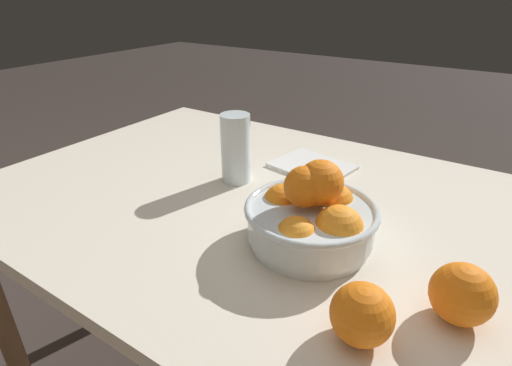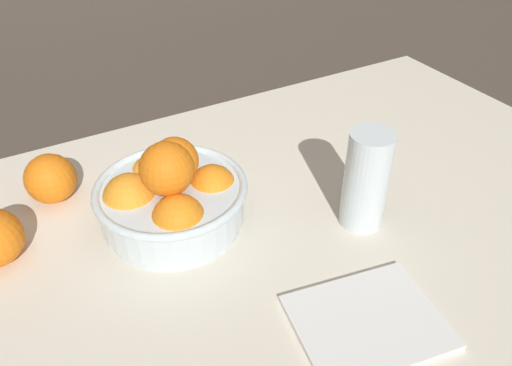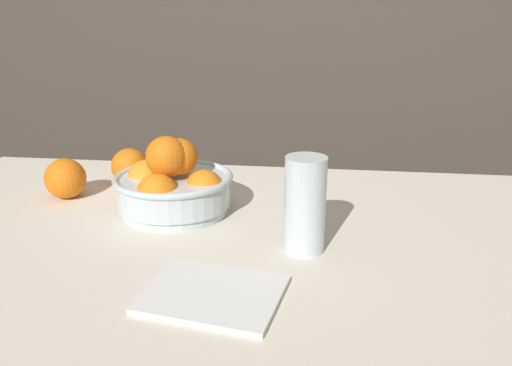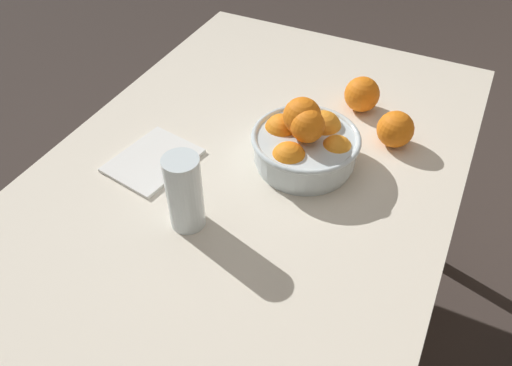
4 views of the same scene
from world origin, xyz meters
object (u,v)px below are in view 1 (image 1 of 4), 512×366
(fruit_bowl, at_px, (312,217))
(juice_glass, at_px, (236,152))
(orange_loose_near_bowl, at_px, (462,294))
(orange_loose_front, at_px, (362,314))

(fruit_bowl, distance_m, juice_glass, 0.29)
(fruit_bowl, distance_m, orange_loose_near_bowl, 0.25)
(juice_glass, distance_m, orange_loose_front, 0.49)
(fruit_bowl, height_order, orange_loose_near_bowl, fruit_bowl)
(fruit_bowl, xyz_separation_m, juice_glass, (0.25, -0.13, 0.02))
(orange_loose_near_bowl, relative_size, orange_loose_front, 1.03)
(orange_loose_near_bowl, xyz_separation_m, orange_loose_front, (0.10, 0.11, -0.00))
(fruit_bowl, xyz_separation_m, orange_loose_near_bowl, (-0.24, 0.05, -0.01))
(orange_loose_front, bearing_deg, orange_loose_near_bowl, -132.73)
(fruit_bowl, xyz_separation_m, orange_loose_front, (-0.15, 0.15, -0.01))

